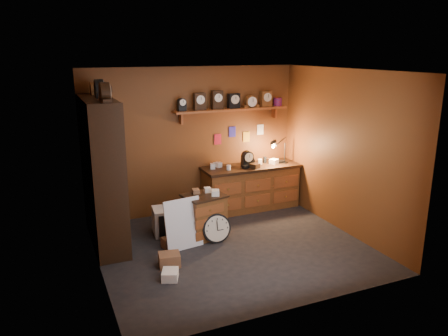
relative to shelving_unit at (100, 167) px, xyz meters
The scene contains 11 objects.
floor 2.40m from the shelving_unit, 28.68° to the right, with size 4.00×4.00×0.00m, color black.
room_shell 2.09m from the shelving_unit, 25.39° to the right, with size 4.02×3.62×2.71m.
shelving_unit is the anchor object (origin of this frame).
workbench 2.98m from the shelving_unit, ahead, with size 1.88×0.66×1.36m.
low_cabinet 1.81m from the shelving_unit, 14.99° to the right, with size 0.73×0.65×0.81m.
big_round_clock 2.05m from the shelving_unit, 22.74° to the right, with size 0.47×0.16×0.47m.
white_panel 1.80m from the shelving_unit, 31.57° to the right, with size 0.60×0.03×0.81m, color silver.
mini_fridge 1.43m from the shelving_unit, ahead, with size 0.48×0.49×0.45m.
floor_box_a 1.79m from the shelving_unit, 58.31° to the right, with size 0.30×0.25×0.18m, color brown.
floor_box_b 2.04m from the shelving_unit, 68.13° to the right, with size 0.21×0.25×0.13m, color white.
floor_box_c 1.58m from the shelving_unit, 33.35° to the right, with size 0.22×0.18×0.16m, color brown.
Camera 1 is at (-2.58, -5.69, 2.98)m, focal length 35.00 mm.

